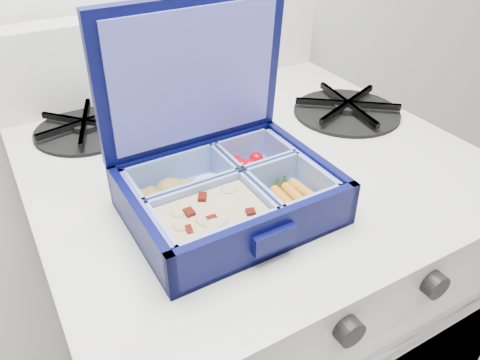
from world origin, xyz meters
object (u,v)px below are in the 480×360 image
bento_box (229,194)px  fork (216,160)px  stove (242,343)px  burner_grate (347,107)px

bento_box → fork: bearing=70.1°
fork → stove: bearing=65.6°
burner_grate → stove: bearing=-176.0°
fork → burner_grate: bearing=59.2°
bento_box → fork: size_ratio=1.28×
stove → fork: (-0.05, -0.01, 0.45)m
stove → bento_box: 0.50m
stove → bento_box: size_ratio=3.91×
stove → bento_box: bearing=-126.4°
stove → bento_box: bento_box is taller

